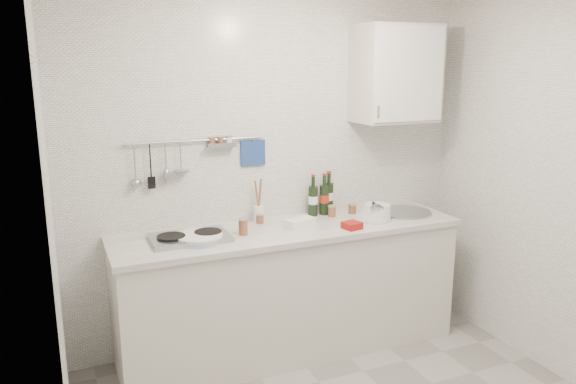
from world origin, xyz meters
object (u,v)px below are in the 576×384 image
at_px(plate_stack_sink, 376,212).
at_px(wine_bottles, 322,194).
at_px(plate_stack_hob, 198,238).
at_px(utensil_crock, 259,212).
at_px(wall_cabinet, 396,74).

distance_m(plate_stack_sink, wine_bottles, 0.43).
bearing_deg(plate_stack_sink, plate_stack_hob, 179.13).
relative_size(plate_stack_hob, utensil_crock, 1.02).
distance_m(wall_cabinet, plate_stack_hob, 1.86).
bearing_deg(plate_stack_sink, utensil_crock, 161.72).
bearing_deg(utensil_crock, wall_cabinet, -4.86).
bearing_deg(utensil_crock, wine_bottles, 2.50).
height_order(plate_stack_sink, wine_bottles, wine_bottles).
height_order(wine_bottles, utensil_crock, utensil_crock).
distance_m(wall_cabinet, plate_stack_sink, 1.02).
height_order(plate_stack_hob, utensil_crock, utensil_crock).
xyz_separation_m(plate_stack_hob, plate_stack_sink, (1.32, -0.02, 0.03)).
bearing_deg(utensil_crock, plate_stack_sink, -18.28).
bearing_deg(wall_cabinet, plate_stack_hob, -174.22).
relative_size(wall_cabinet, plate_stack_hob, 2.15).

